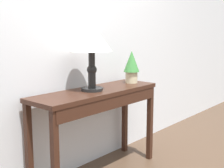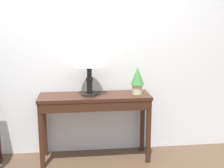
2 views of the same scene
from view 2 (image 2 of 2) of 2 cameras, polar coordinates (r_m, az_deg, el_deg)
The scene contains 4 objects.
back_wall_with_art at distance 3.36m, azimuth -5.23°, elevation 9.75°, with size 9.00×0.10×2.80m.
console_table at distance 3.19m, azimuth -3.36°, elevation -4.23°, with size 1.21×0.37×0.75m.
table_lamp at distance 3.11m, azimuth -4.50°, elevation 5.08°, with size 0.33×0.33×0.54m.
potted_plant_on_console at distance 3.20m, azimuth 5.00°, elevation 0.98°, with size 0.15×0.15×0.30m.
Camera 2 is at (-0.08, -2.04, 1.55)m, focal length 46.77 mm.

